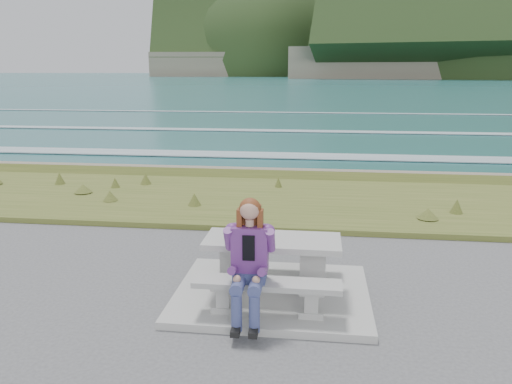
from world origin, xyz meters
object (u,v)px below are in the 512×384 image
at_px(bench_seaward, 277,249).
at_px(seated_woman, 248,278).
at_px(picnic_table, 272,250).
at_px(bench_landward, 267,289).

xyz_separation_m(bench_seaward, seated_woman, (-0.21, -1.54, 0.19)).
distance_m(bench_seaward, seated_woman, 1.57).
bearing_deg(picnic_table, bench_seaward, 90.00).
distance_m(picnic_table, bench_seaward, 0.74).
xyz_separation_m(picnic_table, seated_woman, (-0.21, -0.84, -0.04)).
distance_m(bench_landward, seated_woman, 0.31).
bearing_deg(bench_landward, picnic_table, 90.00).
height_order(picnic_table, seated_woman, seated_woman).
relative_size(picnic_table, bench_seaward, 1.00).
xyz_separation_m(picnic_table, bench_seaward, (0.00, 0.70, -0.23)).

